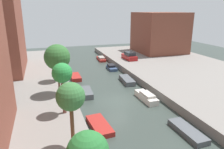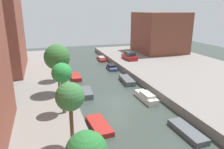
# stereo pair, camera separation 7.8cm
# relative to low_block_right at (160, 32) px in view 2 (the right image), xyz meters

# --- Properties ---
(ground_plane) EXTENTS (84.00, 84.00, 0.00)m
(ground_plane) POSITION_rel_low_block_right_xyz_m (-18.00, -22.07, -5.47)
(ground_plane) COLOR #333D38
(quay_right) EXTENTS (20.00, 64.00, 1.00)m
(quay_right) POSITION_rel_low_block_right_xyz_m (-3.00, -22.07, -4.97)
(quay_right) COLOR gray
(quay_right) RESTS_ON ground_plane
(low_block_right) EXTENTS (10.00, 10.61, 8.95)m
(low_block_right) POSITION_rel_low_block_right_xyz_m (0.00, 0.00, 0.00)
(low_block_right) COLOR brown
(low_block_right) RESTS_ON quay_right
(street_tree_1) EXTENTS (1.99, 1.99, 4.93)m
(street_tree_1) POSITION_rel_low_block_right_xyz_m (-24.54, -30.76, -0.61)
(street_tree_1) COLOR brown
(street_tree_1) RESTS_ON quay_left
(street_tree_2) EXTENTS (1.88, 1.88, 4.94)m
(street_tree_2) POSITION_rel_low_block_right_xyz_m (-24.54, -25.07, -0.61)
(street_tree_2) COLOR brown
(street_tree_2) RESTS_ON quay_left
(street_tree_3) EXTENTS (2.94, 2.94, 5.84)m
(street_tree_3) POSITION_rel_low_block_right_xyz_m (-24.54, -19.76, -0.12)
(street_tree_3) COLOR brown
(street_tree_3) RESTS_ON quay_left
(street_tree_4) EXTENTS (2.30, 2.30, 4.29)m
(street_tree_4) POSITION_rel_low_block_right_xyz_m (-24.54, -14.84, -1.36)
(street_tree_4) COLOR brown
(street_tree_4) RESTS_ON quay_left
(parked_car) EXTENTS (1.90, 4.17, 1.51)m
(parked_car) POSITION_rel_low_block_right_xyz_m (-9.69, -5.59, -3.84)
(parked_car) COLOR maroon
(parked_car) RESTS_ON quay_right
(moored_boat_left_2) EXTENTS (1.85, 3.97, 0.47)m
(moored_boat_left_2) POSITION_rel_low_block_right_xyz_m (-21.66, -27.19, -5.24)
(moored_boat_left_2) COLOR maroon
(moored_boat_left_2) RESTS_ON ground_plane
(moored_boat_left_3) EXTENTS (1.58, 3.57, 0.67)m
(moored_boat_left_3) POSITION_rel_low_block_right_xyz_m (-21.19, -18.93, -5.14)
(moored_boat_left_3) COLOR #4C5156
(moored_boat_left_3) RESTS_ON ground_plane
(moored_boat_left_4) EXTENTS (1.48, 3.62, 0.60)m
(moored_boat_left_4) POSITION_rel_low_block_right_xyz_m (-21.47, -11.76, -5.18)
(moored_boat_left_4) COLOR maroon
(moored_boat_left_4) RESTS_ON ground_plane
(moored_boat_right_1) EXTENTS (1.46, 4.17, 0.51)m
(moored_boat_right_1) POSITION_rel_low_block_right_xyz_m (-14.53, -30.59, -5.22)
(moored_boat_right_1) COLOR #4C5156
(moored_boat_right_1) RESTS_ON ground_plane
(moored_boat_right_2) EXTENTS (1.32, 4.07, 0.97)m
(moored_boat_right_2) POSITION_rel_low_block_right_xyz_m (-14.60, -22.79, -5.05)
(moored_boat_right_2) COLOR beige
(moored_boat_right_2) RESTS_ON ground_plane
(moored_boat_right_3) EXTENTS (1.72, 4.20, 0.68)m
(moored_boat_right_3) POSITION_rel_low_block_right_xyz_m (-14.35, -15.86, -5.14)
(moored_boat_right_3) COLOR #4C5156
(moored_boat_right_3) RESTS_ON ground_plane
(moored_boat_right_4) EXTENTS (1.49, 3.33, 0.88)m
(moored_boat_right_4) POSITION_rel_low_block_right_xyz_m (-14.29, -8.20, -5.11)
(moored_boat_right_4) COLOR #33476B
(moored_boat_right_4) RESTS_ON ground_plane
(moored_boat_right_5) EXTENTS (1.61, 4.39, 0.80)m
(moored_boat_right_5) POSITION_rel_low_block_right_xyz_m (-14.11, -0.40, -5.14)
(moored_boat_right_5) COLOR maroon
(moored_boat_right_5) RESTS_ON ground_plane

